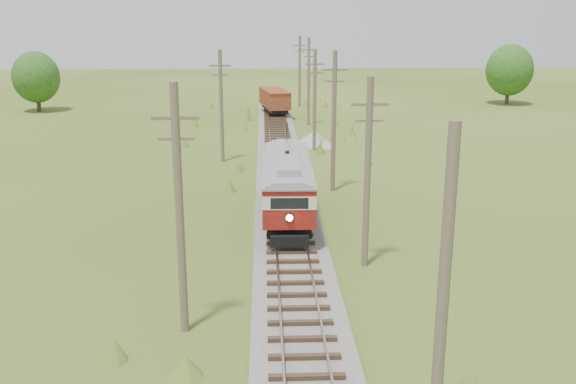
{
  "coord_description": "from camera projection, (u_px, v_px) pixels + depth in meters",
  "views": [
    {
      "loc": [
        -1.26,
        -9.3,
        11.12
      ],
      "look_at": [
        0.0,
        23.56,
        2.0
      ],
      "focal_mm": 40.0,
      "sensor_mm": 36.0,
      "label": 1
    }
  ],
  "objects": [
    {
      "name": "tree_mid_b",
      "position": [
        510.0,
        70.0,
        81.25
      ],
      "size": [
        5.88,
        5.88,
        7.57
      ],
      "color": "#38281C",
      "rests_on": "ground"
    },
    {
      "name": "tree_mid_a",
      "position": [
        36.0,
        77.0,
        75.35
      ],
      "size": [
        5.46,
        5.46,
        7.03
      ],
      "color": "#38281C",
      "rests_on": "ground"
    },
    {
      "name": "utility_pole_l_a",
      "position": [
        179.0,
        209.0,
        22.14
      ],
      "size": [
        1.6,
        0.3,
        9.0
      ],
      "color": "brown",
      "rests_on": "ground"
    },
    {
      "name": "railbed_main",
      "position": [
        282.0,
        177.0,
        44.66
      ],
      "size": [
        3.6,
        96.0,
        0.57
      ],
      "color": "#605B54",
      "rests_on": "ground"
    },
    {
      "name": "gravel_pile",
      "position": [
        315.0,
        139.0,
        56.36
      ],
      "size": [
        3.5,
        3.71,
        1.27
      ],
      "color": "gray",
      "rests_on": "ground"
    },
    {
      "name": "utility_pole_r_5",
      "position": [
        309.0,
        81.0,
        65.76
      ],
      "size": [
        1.6,
        0.3,
        8.9
      ],
      "color": "brown",
      "rests_on": "ground"
    },
    {
      "name": "utility_pole_r_1",
      "position": [
        443.0,
        298.0,
        15.72
      ],
      "size": [
        0.3,
        0.3,
        8.8
      ],
      "color": "brown",
      "rests_on": "ground"
    },
    {
      "name": "utility_pole_r_6",
      "position": [
        300.0,
        71.0,
        78.3
      ],
      "size": [
        1.6,
        0.3,
        8.7
      ],
      "color": "brown",
      "rests_on": "ground"
    },
    {
      "name": "utility_pole_l_b",
      "position": [
        221.0,
        105.0,
        49.14
      ],
      "size": [
        1.6,
        0.3,
        8.6
      ],
      "color": "brown",
      "rests_on": "ground"
    },
    {
      "name": "utility_pole_r_4",
      "position": [
        315.0,
        99.0,
        53.3
      ],
      "size": [
        1.6,
        0.3,
        8.4
      ],
      "color": "brown",
      "rests_on": "ground"
    },
    {
      "name": "utility_pole_r_2",
      "position": [
        368.0,
        172.0,
        28.24
      ],
      "size": [
        1.6,
        0.3,
        8.6
      ],
      "color": "brown",
      "rests_on": "ground"
    },
    {
      "name": "utility_pole_r_3",
      "position": [
        334.0,
        121.0,
        40.7
      ],
      "size": [
        1.6,
        0.3,
        9.0
      ],
      "color": "brown",
      "rests_on": "ground"
    },
    {
      "name": "streetcar",
      "position": [
        287.0,
        180.0,
        34.96
      ],
      "size": [
        2.78,
        11.17,
        5.07
      ],
      "rotation": [
        0.0,
        0.0,
        -0.02
      ],
      "color": "black",
      "rests_on": "ground"
    },
    {
      "name": "gondola",
      "position": [
        275.0,
        100.0,
        72.36
      ],
      "size": [
        3.56,
        7.58,
        2.42
      ],
      "rotation": [
        0.0,
        0.0,
        0.17
      ],
      "color": "black",
      "rests_on": "ground"
    }
  ]
}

